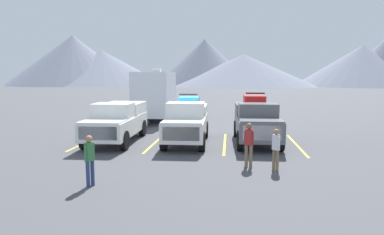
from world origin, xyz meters
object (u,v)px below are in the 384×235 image
Objects in this scene: pickup_truck_a at (117,120)px; person_b at (249,142)px; camper_trailer_a at (155,93)px; person_a at (276,147)px; pickup_truck_c at (256,120)px; person_c at (90,157)px; pickup_truck_b at (187,120)px.

pickup_truck_a reaches higher than person_b.
pickup_truck_a is at bearing 146.74° from person_b.
camper_trailer_a reaches higher than person_a.
person_a is (0.33, -5.30, -0.28)m from pickup_truck_c.
person_b is 5.88m from person_c.
pickup_truck_a is at bearing 101.83° from person_c.
person_c is at bearing -158.23° from person_a.
camper_trailer_a is at bearing 119.41° from person_a.
pickup_truck_c is at bearing 82.62° from person_b.
pickup_truck_c is 10.52m from camper_trailer_a.
pickup_truck_a reaches higher than person_a.
pickup_truck_b is 0.71× the size of camper_trailer_a.
person_b is 1.04× the size of person_c.
pickup_truck_c is 5.32m from person_a.
pickup_truck_a is 7.95m from person_b.
person_a is 0.96× the size of person_c.
person_b is at bearing 155.59° from person_a.
person_a is at bearing -86.43° from pickup_truck_c.
camper_trailer_a is at bearing 94.70° from person_c.
person_b is at bearing -97.38° from pickup_truck_c.
camper_trailer_a reaches higher than person_c.
pickup_truck_b is (3.71, 0.07, 0.04)m from pickup_truck_a.
pickup_truck_c is at bearing 53.31° from person_c.
person_b is at bearing -56.45° from pickup_truck_b.
person_a is at bearing -60.59° from camper_trailer_a.
person_a is at bearing -24.41° from person_b.
person_c is (-2.19, -7.30, -0.22)m from pickup_truck_b.
pickup_truck_b is at bearing 128.70° from person_a.
pickup_truck_b is 5.32m from person_b.
camper_trailer_a is 4.52× the size of person_c.
pickup_truck_b is 3.60m from pickup_truck_c.
pickup_truck_c is at bearing 6.90° from pickup_truck_b.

